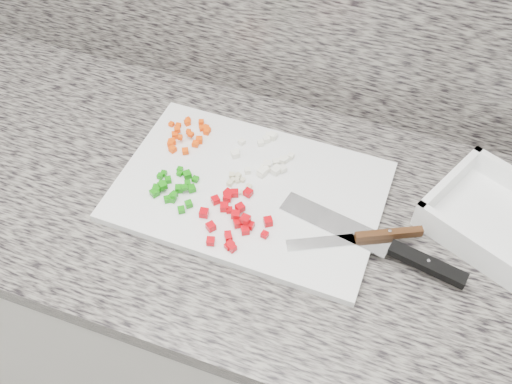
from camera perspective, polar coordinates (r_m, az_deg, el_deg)
cabinet at (r=1.48m, az=-1.47°, el=-12.09°), size 3.92×0.62×0.86m
countertop at (r=1.10m, az=-1.93°, el=-1.19°), size 3.96×0.64×0.04m
cutting_board at (r=1.08m, az=-0.64°, el=0.09°), size 0.50×0.34×0.02m
carrot_pile at (r=1.17m, az=-6.88°, el=5.64°), size 0.09×0.11×0.02m
onion_pile at (r=1.12m, az=1.10°, el=3.50°), size 0.12×0.12×0.01m
green_pepper_pile at (r=1.08m, az=-8.25°, el=0.44°), size 0.09×0.10×0.02m
red_pepper_pile at (r=1.02m, az=-2.31°, el=-2.60°), size 0.13×0.14×0.02m
garlic_pile at (r=1.08m, az=-1.86°, el=1.02°), size 0.05×0.05×0.01m
chef_knife at (r=1.01m, az=13.67°, el=-5.62°), size 0.34×0.10×0.02m
paring_knife at (r=1.02m, az=11.48°, el=-4.37°), size 0.22×0.12×0.02m
tray at (r=1.11m, az=24.10°, el=-3.44°), size 0.34×0.30×0.06m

